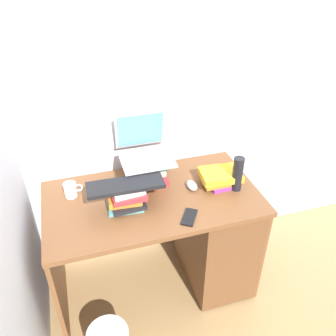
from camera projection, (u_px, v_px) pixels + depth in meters
ground_plane at (155, 282)px, 2.49m from camera, size 6.00×6.00×0.00m
wall_back at (134, 87)px, 2.08m from camera, size 6.00×0.06×2.60m
desk at (201, 232)px, 2.32m from camera, size 1.25×0.68×0.77m
book_stack_tall at (148, 172)px, 2.14m from camera, size 0.24×0.17×0.16m
book_stack_keyboard_riser at (126, 197)px, 1.96m from camera, size 0.22×0.19×0.14m
book_stack_side at (220, 178)px, 2.14m from camera, size 0.25×0.20×0.09m
laptop at (144, 147)px, 2.10m from camera, size 0.31×0.30×0.25m
keyboard at (125, 185)px, 1.91m from camera, size 0.42×0.15×0.02m
computer_mouse at (192, 185)px, 2.13m from camera, size 0.06×0.10×0.04m
mug at (71, 190)px, 2.05m from camera, size 0.11×0.07×0.09m
water_bottle at (238, 174)px, 2.07m from camera, size 0.06×0.06×0.22m
cell_phone at (189, 217)px, 1.91m from camera, size 0.13×0.15×0.01m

